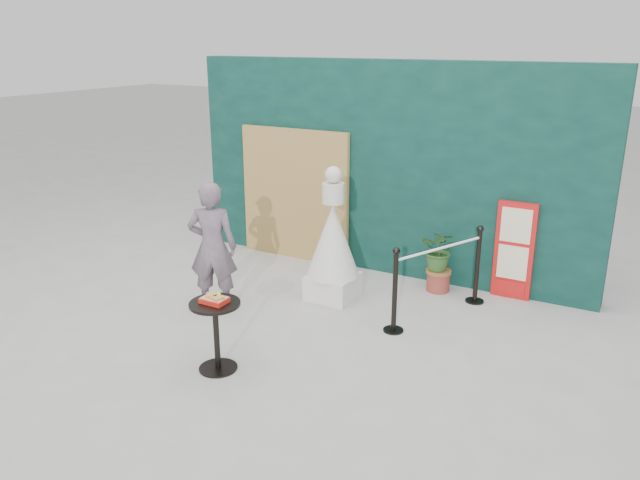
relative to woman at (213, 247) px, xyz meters
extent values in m
plane|color=#ADAAA5|center=(1.28, -0.79, -0.82)|extent=(60.00, 60.00, 0.00)
cube|color=black|center=(1.28, 2.36, 0.68)|extent=(6.00, 0.30, 3.00)
cube|color=tan|center=(-0.12, 2.15, 0.18)|extent=(1.80, 0.08, 2.00)
imported|color=slate|center=(0.00, 0.00, 0.00)|extent=(0.71, 0.61, 1.65)
cube|color=red|center=(3.18, 2.17, -0.17)|extent=(0.50, 0.06, 1.30)
cube|color=beige|center=(3.18, 2.14, 0.18)|extent=(0.38, 0.02, 0.45)
cube|color=beige|center=(3.18, 2.14, -0.32)|extent=(0.38, 0.02, 0.45)
cube|color=red|center=(3.18, 2.14, -0.67)|extent=(0.38, 0.02, 0.18)
cube|color=silver|center=(1.13, 1.03, -0.66)|extent=(0.59, 0.59, 0.32)
cone|color=silver|center=(1.13, 1.03, -0.02)|extent=(0.69, 0.69, 0.97)
cylinder|color=silver|center=(1.13, 1.03, 0.59)|extent=(0.28, 0.28, 0.26)
sphere|color=silver|center=(1.13, 1.03, 0.83)|extent=(0.21, 0.21, 0.21)
cylinder|color=black|center=(0.96, -1.20, -0.81)|extent=(0.40, 0.40, 0.02)
cylinder|color=black|center=(0.96, -1.20, -0.46)|extent=(0.06, 0.06, 0.72)
cylinder|color=black|center=(0.96, -1.20, -0.09)|extent=(0.52, 0.52, 0.03)
cube|color=red|center=(0.96, -1.20, -0.05)|extent=(0.26, 0.19, 0.05)
cube|color=red|center=(0.96, -1.20, -0.02)|extent=(0.24, 0.17, 0.00)
cube|color=tan|center=(0.92, -1.19, -0.01)|extent=(0.15, 0.14, 0.02)
cube|color=gold|center=(1.01, -1.22, -0.01)|extent=(0.13, 0.13, 0.02)
cone|color=#FFEB43|center=(0.98, -1.15, 0.01)|extent=(0.06, 0.06, 0.06)
cylinder|color=brown|center=(2.27, 1.93, -0.70)|extent=(0.31, 0.31, 0.26)
cylinder|color=#955830|center=(2.27, 1.93, -0.55)|extent=(0.34, 0.34, 0.04)
imported|color=#2B5022|center=(2.27, 1.93, -0.24)|extent=(0.51, 0.44, 0.57)
cylinder|color=black|center=(2.22, 0.50, -0.81)|extent=(0.24, 0.24, 0.02)
cylinder|color=black|center=(2.22, 0.50, -0.34)|extent=(0.06, 0.06, 0.96)
sphere|color=black|center=(2.22, 0.50, 0.17)|extent=(0.09, 0.09, 0.09)
cylinder|color=black|center=(2.82, 1.80, -0.81)|extent=(0.24, 0.24, 0.02)
cylinder|color=black|center=(2.82, 1.80, -0.34)|extent=(0.06, 0.06, 0.96)
sphere|color=black|center=(2.82, 1.80, 0.17)|extent=(0.09, 0.09, 0.09)
cylinder|color=white|center=(2.52, 1.15, 0.06)|extent=(0.63, 1.31, 0.03)
camera|label=1|loc=(4.67, -5.71, 2.46)|focal=35.00mm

